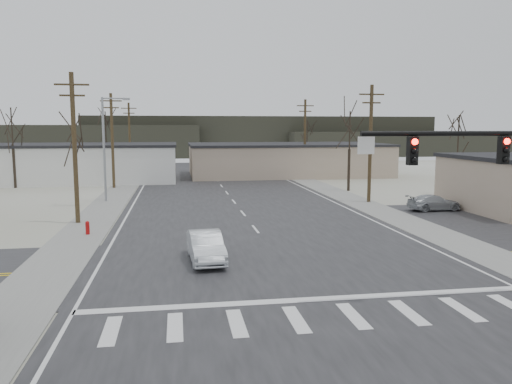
{
  "coord_description": "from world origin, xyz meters",
  "views": [
    {
      "loc": [
        -4.84,
        -22.56,
        6.39
      ],
      "look_at": [
        -0.2,
        6.55,
        2.6
      ],
      "focal_mm": 35.0,
      "sensor_mm": 36.0,
      "label": 1
    }
  ],
  "objects_px": {
    "car_parked_silver": "(434,203)",
    "car_far_a": "(234,171)",
    "sedan_crossing": "(206,246)",
    "car_far_b": "(198,169)",
    "fire_hydrant": "(88,228)"
  },
  "relations": [
    {
      "from": "fire_hydrant",
      "to": "sedan_crossing",
      "type": "bearing_deg",
      "value": -46.97
    },
    {
      "from": "car_parked_silver",
      "to": "car_far_a",
      "type": "bearing_deg",
      "value": 18.4
    },
    {
      "from": "sedan_crossing",
      "to": "car_far_a",
      "type": "height_order",
      "value": "sedan_crossing"
    },
    {
      "from": "car_far_a",
      "to": "car_far_b",
      "type": "relative_size",
      "value": 1.25
    },
    {
      "from": "fire_hydrant",
      "to": "car_far_b",
      "type": "bearing_deg",
      "value": 78.11
    },
    {
      "from": "fire_hydrant",
      "to": "car_far_b",
      "type": "xyz_separation_m",
      "value": [
        8.31,
        39.45,
        0.25
      ]
    },
    {
      "from": "car_far_a",
      "to": "car_far_b",
      "type": "distance_m",
      "value": 6.12
    },
    {
      "from": "sedan_crossing",
      "to": "car_parked_silver",
      "type": "height_order",
      "value": "sedan_crossing"
    },
    {
      "from": "car_far_a",
      "to": "car_far_b",
      "type": "xyz_separation_m",
      "value": [
        -4.59,
        4.04,
        -0.04
      ]
    },
    {
      "from": "car_far_a",
      "to": "car_parked_silver",
      "type": "xyz_separation_m",
      "value": [
        12.12,
        -30.41,
        -0.11
      ]
    },
    {
      "from": "sedan_crossing",
      "to": "car_far_b",
      "type": "height_order",
      "value": "sedan_crossing"
    },
    {
      "from": "sedan_crossing",
      "to": "car_far_b",
      "type": "distance_m",
      "value": 46.61
    },
    {
      "from": "sedan_crossing",
      "to": "car_far_a",
      "type": "bearing_deg",
      "value": 77.91
    },
    {
      "from": "fire_hydrant",
      "to": "car_far_a",
      "type": "relative_size",
      "value": 0.18
    },
    {
      "from": "sedan_crossing",
      "to": "car_far_b",
      "type": "bearing_deg",
      "value": 84.23
    }
  ]
}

